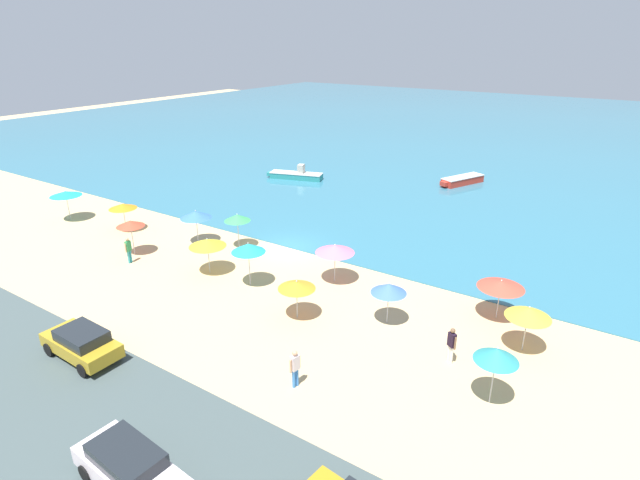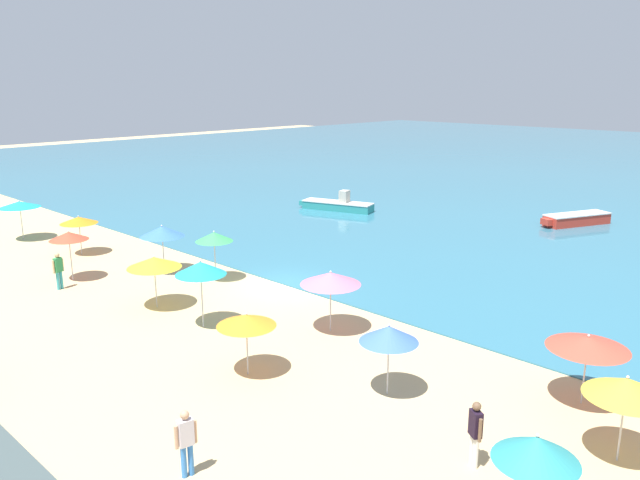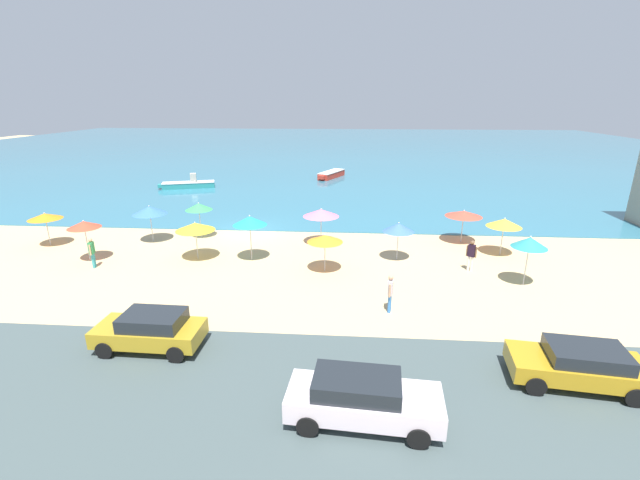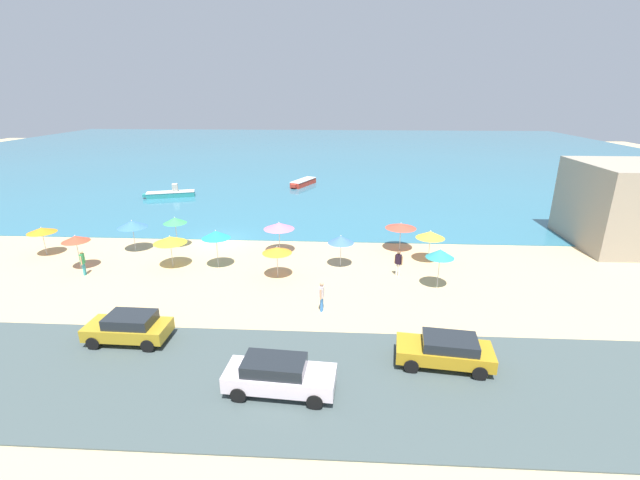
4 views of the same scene
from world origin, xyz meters
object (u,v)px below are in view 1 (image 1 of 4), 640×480
Objects in this scene: beach_umbrella_5 at (501,284)px; beach_umbrella_6 at (237,218)px; beach_umbrella_1 at (529,312)px; beach_umbrella_11 at (297,285)px; beach_umbrella_10 at (66,194)px; bather_0 at (451,343)px; bather_1 at (295,367)px; beach_umbrella_8 at (248,248)px; beach_umbrella_9 at (123,206)px; parked_car_4 at (82,343)px; parked_car_2 at (131,469)px; beach_umbrella_0 at (389,288)px; beach_umbrella_4 at (335,249)px; beach_umbrella_2 at (207,243)px; beach_umbrella_3 at (196,215)px; skiff_offshore at (296,175)px; beach_umbrella_12 at (497,355)px; skiff_nearshore at (462,180)px; bather_2 at (128,249)px; beach_umbrella_7 at (130,224)px.

beach_umbrella_6 reaches higher than beach_umbrella_5.
beach_umbrella_5 is (-1.81, 2.28, -0.07)m from beach_umbrella_1.
beach_umbrella_10 is at bearing 174.81° from beach_umbrella_11.
bather_0 is at bearing -132.55° from beach_umbrella_1.
beach_umbrella_8 is at bearing 141.85° from bather_1.
beach_umbrella_9 is 0.55× the size of parked_car_4.
bather_0 is at bearing -98.07° from beach_umbrella_5.
parked_car_2 is at bearing -57.86° from beach_umbrella_6.
beach_umbrella_5 is 20.25m from parked_car_4.
parked_car_2 is 8.51m from parked_car_4.
beach_umbrella_0 is 22.21m from beach_umbrella_9.
beach_umbrella_9 is at bearing -175.13° from beach_umbrella_4.
bather_0 is at bearing 32.22° from parked_car_4.
beach_umbrella_11 is (18.05, -3.08, -0.06)m from beach_umbrella_9.
beach_umbrella_10 reaches higher than beach_umbrella_11.
beach_umbrella_4 is 5.00m from beach_umbrella_8.
bather_0 is (15.62, -0.74, -1.00)m from beach_umbrella_2.
beach_umbrella_8 reaches higher than beach_umbrella_5.
beach_umbrella_8 is at bearing -41.78° from beach_umbrella_6.
beach_umbrella_10 is 0.61× the size of parked_car_4.
bather_1 is (14.93, -8.90, -1.14)m from beach_umbrella_3.
beach_umbrella_0 is 1.31× the size of bather_0.
beach_umbrella_2 is 0.97× the size of beach_umbrella_5.
beach_umbrella_3 is 18.10m from skiff_offshore.
parked_car_2 is at bearing -128.93° from beach_umbrella_12.
bather_0 is 7.05m from bather_1.
skiff_nearshore is at bearing 72.09° from beach_umbrella_6.
bather_2 is at bearing -167.85° from beach_umbrella_8.
beach_umbrella_7 is at bearing -167.40° from beach_umbrella_5.
beach_umbrella_9 is 31.29m from skiff_nearshore.
beach_umbrella_9 is 1.26× the size of bather_1.
beach_umbrella_1 is 15.04m from beach_umbrella_8.
beach_umbrella_3 is at bearing 158.12° from beach_umbrella_8.
bather_0 is at bearing -3.68° from beach_umbrella_8.
beach_umbrella_4 is 0.92× the size of beach_umbrella_12.
bather_1 reaches higher than skiff_offshore.
beach_umbrella_7 is 1.15× the size of beach_umbrella_11.
bather_0 reaches higher than parked_car_2.
beach_umbrella_4 is at bearing -88.77° from skiff_nearshore.
beach_umbrella_9 reaches higher than parked_car_2.
bather_0 is at bearing -10.75° from beach_umbrella_3.
beach_umbrella_7 is at bearing 142.25° from parked_car_2.
beach_umbrella_5 is at bearing 6.63° from beach_umbrella_4.
beach_umbrella_0 is 0.93× the size of beach_umbrella_6.
beach_umbrella_9 is at bearing 160.27° from bather_1.
beach_umbrella_9 reaches higher than bather_1.
parked_car_2 is at bearing -101.04° from bather_1.
beach_umbrella_9 reaches higher than parked_car_4.
beach_umbrella_6 is 18.10m from skiff_offshore.
bather_2 is at bearing 165.73° from bather_1.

